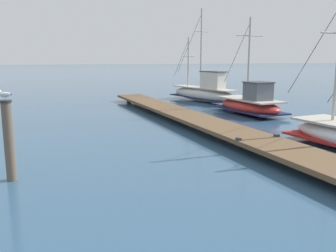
% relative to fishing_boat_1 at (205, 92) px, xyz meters
% --- Properties ---
extents(floating_dock, '(2.54, 24.14, 0.53)m').
position_rel_fishing_boat_1_xyz_m(floating_dock, '(-4.73, -9.02, -0.36)').
color(floating_dock, brown).
rests_on(floating_dock, ground).
extents(fishing_boat_1, '(2.99, 7.45, 6.79)m').
position_rel_fishing_boat_1_xyz_m(fishing_boat_1, '(0.00, 0.00, 0.00)').
color(fishing_boat_1, silver).
rests_on(fishing_boat_1, ground).
extents(fishing_boat_2, '(2.41, 5.13, 5.50)m').
position_rel_fishing_boat_1_xyz_m(fishing_boat_2, '(-0.17, -6.47, -0.13)').
color(fishing_boat_2, '#AD2823').
rests_on(fishing_boat_2, ground).
extents(mooring_piling, '(0.30, 0.30, 2.15)m').
position_rel_fishing_boat_1_xyz_m(mooring_piling, '(-12.52, -14.19, 0.39)').
color(mooring_piling, brown).
rests_on(mooring_piling, ground).
extents(perched_seagull, '(0.38, 0.16, 0.26)m').
position_rel_fishing_boat_1_xyz_m(perched_seagull, '(-12.52, -14.19, 1.57)').
color(perched_seagull, gold).
rests_on(perched_seagull, mooring_piling).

